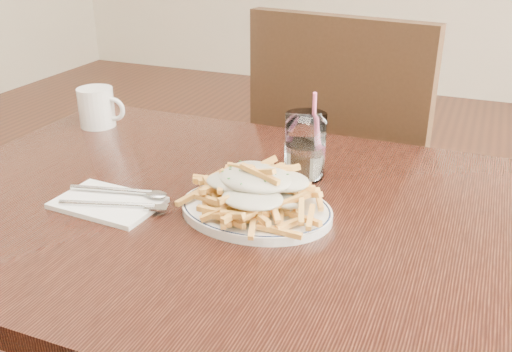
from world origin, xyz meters
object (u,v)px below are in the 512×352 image
at_px(table, 247,246).
at_px(fries_plate, 256,210).
at_px(coffee_mug, 97,107).
at_px(water_glass, 305,150).
at_px(chair_far, 348,172).
at_px(loaded_fries, 256,185).

xyz_separation_m(table, fries_plate, (0.03, -0.02, 0.09)).
bearing_deg(fries_plate, table, 141.61).
bearing_deg(coffee_mug, fries_plate, -27.56).
height_order(water_glass, coffee_mug, water_glass).
xyz_separation_m(table, water_glass, (0.05, 0.16, 0.13)).
relative_size(table, water_glass, 7.15).
height_order(chair_far, water_glass, chair_far).
distance_m(chair_far, loaded_fries, 0.68).
height_order(chair_far, coffee_mug, chair_far).
height_order(chair_far, loaded_fries, chair_far).
bearing_deg(chair_far, fries_plate, -90.86).
relative_size(chair_far, water_glass, 5.94).
relative_size(fries_plate, water_glass, 1.56).
bearing_deg(table, chair_far, 86.73).
relative_size(chair_far, coffee_mug, 8.59).
height_order(table, fries_plate, fries_plate).
distance_m(chair_far, coffee_mug, 0.68).
distance_m(loaded_fries, coffee_mug, 0.58).
relative_size(table, chair_far, 1.20).
distance_m(fries_plate, water_glass, 0.19).
relative_size(water_glass, coffee_mug, 1.45).
bearing_deg(water_glass, table, -107.94).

